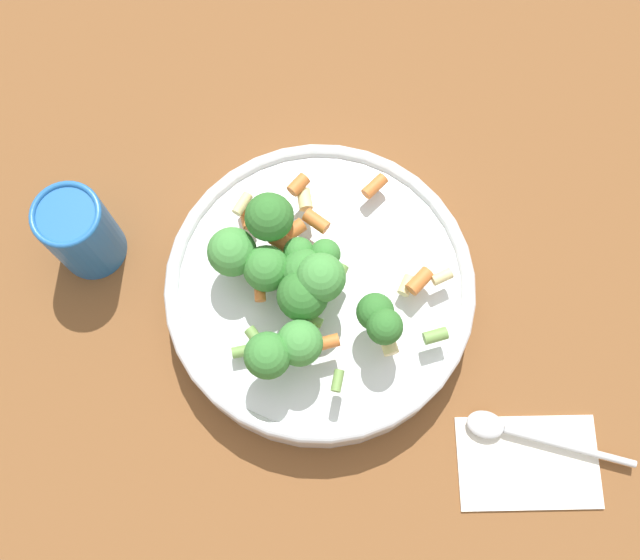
{
  "coord_description": "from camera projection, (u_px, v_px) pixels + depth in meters",
  "views": [
    {
      "loc": [
        0.21,
        -0.01,
        0.73
      ],
      "look_at": [
        0.0,
        0.0,
        0.06
      ],
      "focal_mm": 42.0,
      "sensor_mm": 36.0,
      "label": 1
    }
  ],
  "objects": [
    {
      "name": "napkin",
      "position": [
        528.0,
        462.0,
        0.71
      ],
      "size": [
        0.09,
        0.14,
        0.01
      ],
      "color": "white",
      "rests_on": "ground_plane"
    },
    {
      "name": "pasta_salad",
      "position": [
        295.0,
        279.0,
        0.67
      ],
      "size": [
        0.21,
        0.22,
        0.08
      ],
      "color": "#8CB766",
      "rests_on": "bowl"
    },
    {
      "name": "spoon",
      "position": [
        518.0,
        433.0,
        0.71
      ],
      "size": [
        0.07,
        0.16,
        0.01
      ],
      "rotation": [
        0.0,
        0.0,
        10.67
      ],
      "color": "silver",
      "rests_on": "napkin"
    },
    {
      "name": "cup",
      "position": [
        80.0,
        232.0,
        0.73
      ],
      "size": [
        0.07,
        0.07,
        0.1
      ],
      "color": "#2366B2",
      "rests_on": "ground_plane"
    },
    {
      "name": "ground_plane",
      "position": [
        320.0,
        299.0,
        0.76
      ],
      "size": [
        3.0,
        3.0,
        0.0
      ],
      "primitive_type": "plane",
      "color": "brown"
    },
    {
      "name": "bowl",
      "position": [
        320.0,
        291.0,
        0.73
      ],
      "size": [
        0.3,
        0.3,
        0.05
      ],
      "color": "silver",
      "rests_on": "ground_plane"
    }
  ]
}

